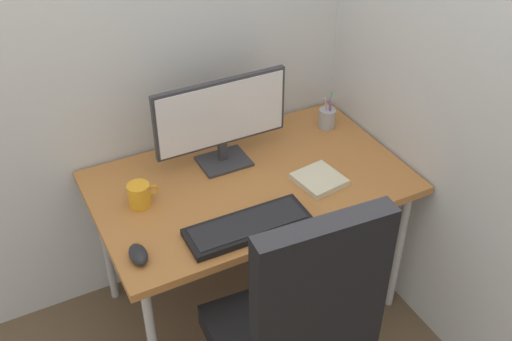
{
  "coord_description": "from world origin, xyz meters",
  "views": [
    {
      "loc": [
        -0.89,
        -1.78,
        2.21
      ],
      "look_at": [
        -0.01,
        -0.08,
        0.82
      ],
      "focal_mm": 42.67,
      "sensor_mm": 36.0,
      "label": 1
    }
  ],
  "objects_px": {
    "office_chair": "(296,336)",
    "keyboard": "(248,226)",
    "notebook": "(319,180)",
    "monitor": "(221,118)",
    "coffee_mug": "(140,195)",
    "mouse": "(138,254)",
    "pen_holder": "(327,118)"
  },
  "relations": [
    {
      "from": "office_chair",
      "to": "mouse",
      "type": "xyz_separation_m",
      "value": [
        -0.36,
        0.47,
        0.13
      ]
    },
    {
      "from": "monitor",
      "to": "office_chair",
      "type": "bearing_deg",
      "value": -99.45
    },
    {
      "from": "notebook",
      "to": "coffee_mug",
      "type": "distance_m",
      "value": 0.72
    },
    {
      "from": "monitor",
      "to": "keyboard",
      "type": "xyz_separation_m",
      "value": [
        -0.1,
        -0.44,
        -0.2
      ]
    },
    {
      "from": "monitor",
      "to": "keyboard",
      "type": "relative_size",
      "value": 1.22
    },
    {
      "from": "notebook",
      "to": "coffee_mug",
      "type": "bearing_deg",
      "value": 156.77
    },
    {
      "from": "keyboard",
      "to": "office_chair",
      "type": "bearing_deg",
      "value": -95.72
    },
    {
      "from": "office_chair",
      "to": "coffee_mug",
      "type": "relative_size",
      "value": 9.83
    },
    {
      "from": "notebook",
      "to": "keyboard",
      "type": "bearing_deg",
      "value": -169.73
    },
    {
      "from": "monitor",
      "to": "pen_holder",
      "type": "xyz_separation_m",
      "value": [
        0.54,
        0.03,
        -0.17
      ]
    },
    {
      "from": "office_chair",
      "to": "mouse",
      "type": "height_order",
      "value": "office_chair"
    },
    {
      "from": "office_chair",
      "to": "keyboard",
      "type": "distance_m",
      "value": 0.45
    },
    {
      "from": "pen_holder",
      "to": "coffee_mug",
      "type": "xyz_separation_m",
      "value": [
        -0.95,
        -0.15,
        0.0
      ]
    },
    {
      "from": "office_chair",
      "to": "keyboard",
      "type": "xyz_separation_m",
      "value": [
        0.04,
        0.43,
        0.12
      ]
    },
    {
      "from": "monitor",
      "to": "pen_holder",
      "type": "height_order",
      "value": "monitor"
    },
    {
      "from": "monitor",
      "to": "coffee_mug",
      "type": "bearing_deg",
      "value": -163.65
    },
    {
      "from": "coffee_mug",
      "to": "notebook",
      "type": "bearing_deg",
      "value": -15.71
    },
    {
      "from": "office_chair",
      "to": "keyboard",
      "type": "relative_size",
      "value": 2.55
    },
    {
      "from": "office_chair",
      "to": "notebook",
      "type": "relative_size",
      "value": 6.71
    },
    {
      "from": "office_chair",
      "to": "keyboard",
      "type": "height_order",
      "value": "office_chair"
    },
    {
      "from": "pen_holder",
      "to": "notebook",
      "type": "distance_m",
      "value": 0.43
    },
    {
      "from": "office_chair",
      "to": "keyboard",
      "type": "bearing_deg",
      "value": 84.28
    },
    {
      "from": "pen_holder",
      "to": "office_chair",
      "type": "bearing_deg",
      "value": -127.37
    },
    {
      "from": "pen_holder",
      "to": "notebook",
      "type": "xyz_separation_m",
      "value": [
        -0.26,
        -0.35,
        -0.03
      ]
    },
    {
      "from": "office_chair",
      "to": "pen_holder",
      "type": "bearing_deg",
      "value": 52.63
    },
    {
      "from": "office_chair",
      "to": "coffee_mug",
      "type": "distance_m",
      "value": 0.81
    },
    {
      "from": "mouse",
      "to": "notebook",
      "type": "relative_size",
      "value": 0.6
    },
    {
      "from": "keyboard",
      "to": "coffee_mug",
      "type": "bearing_deg",
      "value": 133.76
    },
    {
      "from": "keyboard",
      "to": "mouse",
      "type": "xyz_separation_m",
      "value": [
        -0.41,
        0.04,
        0.01
      ]
    },
    {
      "from": "monitor",
      "to": "keyboard",
      "type": "distance_m",
      "value": 0.49
    },
    {
      "from": "keyboard",
      "to": "mouse",
      "type": "height_order",
      "value": "mouse"
    },
    {
      "from": "office_chair",
      "to": "mouse",
      "type": "bearing_deg",
      "value": 128.05
    }
  ]
}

